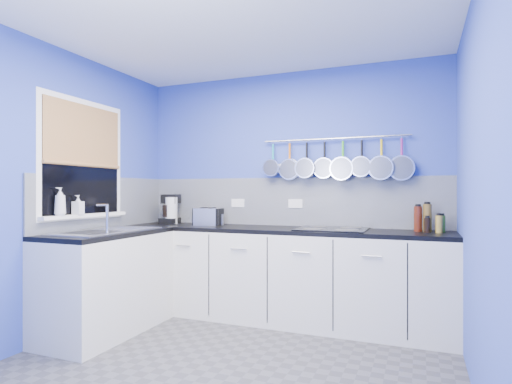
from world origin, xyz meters
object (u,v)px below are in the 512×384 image
Objects in this scene: paper_towel at (171,210)px; canister at (220,220)px; coffee_maker at (170,209)px; soap_bottle_b at (78,205)px; soap_bottle_a at (60,202)px; toaster at (208,217)px; hob at (332,229)px.

paper_towel is 0.60m from canister.
soap_bottle_b is at bearing -111.52° from coffee_maker.
soap_bottle_b is (0.00, 0.20, -0.03)m from soap_bottle_a.
soap_bottle_a is at bearing -109.75° from coffee_maker.
paper_towel is (0.27, 1.27, -0.12)m from soap_bottle_a.
soap_bottle_b is 0.62× the size of toaster.
soap_bottle_b is 1.47× the size of canister.
hob is at bearing 30.18° from soap_bottle_a.
hob is (1.20, -0.08, -0.05)m from canister.
coffee_maker is at bearing 179.05° from canister.
paper_towel is 2.50× the size of canister.
paper_towel is at bearing 177.82° from hob.
soap_bottle_a is 0.86× the size of toaster.
soap_bottle_b is at bearing -134.04° from toaster.
soap_bottle_b is 0.53× the size of coffee_maker.
canister is (0.86, 1.09, -0.18)m from soap_bottle_b.
toaster is (0.48, -0.03, -0.06)m from paper_towel.
paper_towel is 1.06× the size of toaster.
canister is (0.86, 1.28, -0.21)m from soap_bottle_a.
canister is (0.63, -0.01, -0.10)m from coffee_maker.
toaster is at bearing 59.03° from soap_bottle_a.
hob is at bearing 25.94° from soap_bottle_b.
toaster is (0.51, -0.06, -0.07)m from coffee_maker.
canister is 1.21m from hob.
canister is at bearing 56.13° from soap_bottle_a.
soap_bottle_a is at bearing -90.00° from soap_bottle_b.
toaster reaches higher than hob.
soap_bottle_a reaches higher than coffee_maker.
coffee_maker is (0.23, 1.29, -0.11)m from soap_bottle_a.
coffee_maker is (0.23, 1.10, -0.07)m from soap_bottle_b.
soap_bottle_b is 0.27× the size of hob.
soap_bottle_a is 1.30m from paper_towel.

